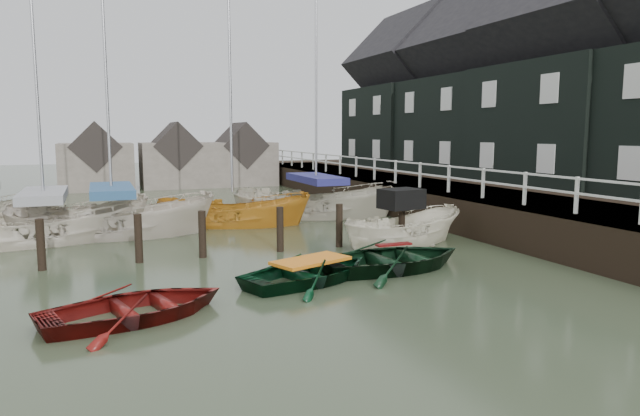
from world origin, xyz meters
name	(u,v)px	position (x,y,z in m)	size (l,w,h in m)	color
ground	(271,278)	(0.00, 0.00, 0.00)	(120.00, 120.00, 0.00)	#303D26
pier	(402,195)	(9.48, 10.00, 0.71)	(3.04, 32.00, 2.70)	black
land_strip	(496,205)	(15.00, 10.00, 0.00)	(14.00, 38.00, 1.50)	black
quay_houses	(519,90)	(14.99, 8.66, 5.68)	(6.52, 28.14, 10.01)	black
mooring_pilings	(205,241)	(-1.11, 3.00, 0.50)	(13.72, 0.22, 1.80)	black
far_sheds	(173,160)	(0.83, 26.00, 1.86)	(14.00, 4.08, 4.39)	#665B51
rowboat_red	(137,318)	(-3.41, -2.14, 0.00)	(2.64, 3.70, 0.77)	#5F100D
rowboat_green	(311,281)	(0.82, -0.72, 0.00)	(2.68, 3.76, 0.78)	black
rowboat_dkgreen	(393,269)	(3.33, -0.38, 0.00)	(3.07, 4.30, 0.89)	black
motorboat	(403,243)	(5.26, 2.46, 0.09)	(4.80, 2.46, 2.73)	beige
sailboat_a	(46,240)	(-5.71, 7.40, 0.06)	(7.26, 3.69, 10.91)	beige
sailboat_b	(114,234)	(-3.55, 7.77, 0.06)	(7.50, 3.76, 11.95)	beige
sailboat_c	(233,224)	(0.99, 8.65, 0.01)	(6.64, 4.54, 11.27)	#C17F24
sailboat_d	(316,215)	(4.94, 9.59, 0.06)	(7.79, 5.29, 13.27)	beige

